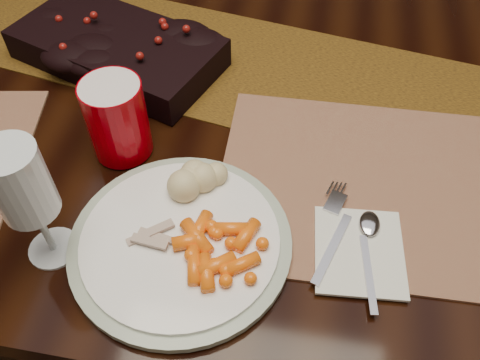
% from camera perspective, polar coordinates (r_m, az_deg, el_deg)
% --- Properties ---
extents(floor, '(5.00, 5.00, 0.00)m').
position_cam_1_polar(floor, '(1.50, 1.13, -12.53)').
color(floor, black).
rests_on(floor, ground).
extents(dining_table, '(1.80, 1.00, 0.75)m').
position_cam_1_polar(dining_table, '(1.18, 1.41, -4.18)').
color(dining_table, black).
rests_on(dining_table, floor).
extents(table_runner, '(1.53, 0.57, 0.00)m').
position_cam_1_polar(table_runner, '(0.95, -0.56, 12.70)').
color(table_runner, '#3C240E').
rests_on(table_runner, dining_table).
extents(centerpiece, '(0.41, 0.30, 0.07)m').
position_cam_1_polar(centerpiece, '(0.97, -13.69, 14.61)').
color(centerpiece, black).
rests_on(centerpiece, table_runner).
extents(placemat_main, '(0.48, 0.36, 0.00)m').
position_cam_1_polar(placemat_main, '(0.77, 15.37, -0.67)').
color(placemat_main, brown).
rests_on(placemat_main, dining_table).
extents(dinner_plate, '(0.31, 0.31, 0.02)m').
position_cam_1_polar(dinner_plate, '(0.68, -6.70, -6.86)').
color(dinner_plate, white).
rests_on(dinner_plate, placemat_main).
extents(baby_carrots, '(0.12, 0.11, 0.02)m').
position_cam_1_polar(baby_carrots, '(0.65, -2.24, -7.89)').
color(baby_carrots, orange).
rests_on(baby_carrots, dinner_plate).
extents(mashed_potatoes, '(0.10, 0.09, 0.05)m').
position_cam_1_polar(mashed_potatoes, '(0.71, -4.74, 0.32)').
color(mashed_potatoes, '#DBC886').
rests_on(mashed_potatoes, dinner_plate).
extents(turkey_shreds, '(0.07, 0.07, 0.01)m').
position_cam_1_polar(turkey_shreds, '(0.68, -10.20, -6.30)').
color(turkey_shreds, beige).
rests_on(turkey_shreds, dinner_plate).
extents(napkin, '(0.13, 0.14, 0.00)m').
position_cam_1_polar(napkin, '(0.70, 13.23, -7.79)').
color(napkin, white).
rests_on(napkin, placemat_main).
extents(fork, '(0.07, 0.15, 0.00)m').
position_cam_1_polar(fork, '(0.70, 10.39, -6.21)').
color(fork, silver).
rests_on(fork, napkin).
extents(spoon, '(0.05, 0.15, 0.00)m').
position_cam_1_polar(spoon, '(0.69, 14.26, -8.39)').
color(spoon, '#BABABB').
rests_on(spoon, napkin).
extents(red_cup, '(0.12, 0.12, 0.12)m').
position_cam_1_polar(red_cup, '(0.77, -13.65, 6.67)').
color(red_cup, '#960009').
rests_on(red_cup, placemat_main).
extents(wine_glass, '(0.08, 0.08, 0.19)m').
position_cam_1_polar(wine_glass, '(0.66, -22.31, -2.78)').
color(wine_glass, silver).
rests_on(wine_glass, dining_table).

